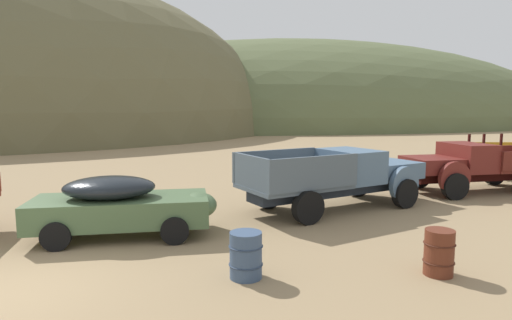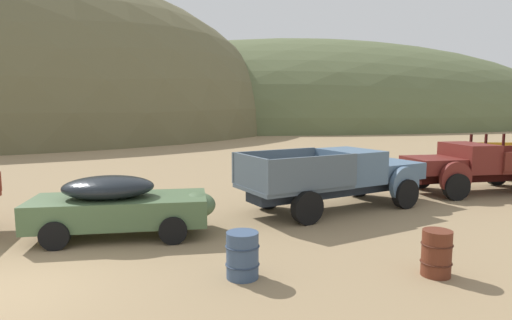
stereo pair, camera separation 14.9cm
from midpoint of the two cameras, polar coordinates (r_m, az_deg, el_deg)
ground_plane at (r=9.28m, az=-31.17°, el=-14.87°), size 300.00×300.00×0.00m
hill_far_left at (r=74.76m, az=7.10°, el=4.66°), size 97.28×51.18×27.83m
car_weathered_green at (r=11.49m, az=-17.18°, el=-5.72°), size 4.72×2.24×1.57m
truck_chalk_blue at (r=14.40m, az=11.56°, el=-2.13°), size 6.72×3.73×1.91m
truck_oxblood at (r=18.41m, az=26.10°, el=-0.76°), size 5.88×2.73×2.16m
oil_drum_foreground at (r=9.35m, az=22.65°, el=-11.23°), size 0.61×0.61×0.91m
oil_drum_spare at (r=8.53m, az=-1.87°, el=-12.48°), size 0.67×0.67×0.91m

